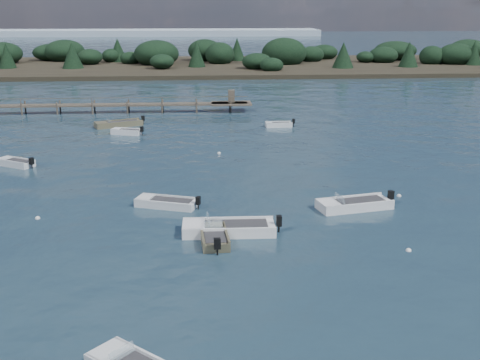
{
  "coord_description": "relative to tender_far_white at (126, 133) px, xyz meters",
  "views": [
    {
      "loc": [
        -0.14,
        -27.28,
        13.27
      ],
      "look_at": [
        2.73,
        14.0,
        1.0
      ],
      "focal_mm": 45.0,
      "sensor_mm": 36.0,
      "label": 1
    }
  ],
  "objects": [
    {
      "name": "tender_far_grey_b",
      "position": [
        16.4,
        2.77,
        -0.01
      ],
      "size": [
        3.27,
        1.28,
        1.11
      ],
      "color": "silver",
      "rests_on": "ground"
    },
    {
      "name": "jetty",
      "position": [
        -14.02,
        13.0,
        0.82
      ],
      "size": [
        64.5,
        3.2,
        3.4
      ],
      "color": "#4B4337",
      "rests_on": "ground"
    },
    {
      "name": "dinghy_extra_a",
      "position": [
        -1.34,
        4.31,
        0.01
      ],
      "size": [
        5.52,
        3.51,
        1.31
      ],
      "color": "brown",
      "rests_on": "ground"
    },
    {
      "name": "tender_far_white",
      "position": [
        0.0,
        0.0,
        0.0
      ],
      "size": [
        3.48,
        2.09,
        1.17
      ],
      "color": "silver",
      "rests_on": "ground"
    },
    {
      "name": "buoy_d",
      "position": [
        21.71,
        -22.46,
        -0.17
      ],
      "size": [
        0.32,
        0.32,
        0.32
      ],
      "primitive_type": "sphere",
      "color": "silver",
      "rests_on": "ground"
    },
    {
      "name": "buoy_b",
      "position": [
        19.08,
        -32.12,
        -0.17
      ],
      "size": [
        0.32,
        0.32,
        0.32
      ],
      "primitive_type": "sphere",
      "color": "silver",
      "rests_on": "ground"
    },
    {
      "name": "dinghy_mid_white_b",
      "position": [
        17.84,
        -24.85,
        0.01
      ],
      "size": [
        5.45,
        2.9,
        1.33
      ],
      "color": "silver",
      "rests_on": "ground"
    },
    {
      "name": "far_headland",
      "position": [
        32.72,
        65.01,
        1.8
      ],
      "size": [
        190.0,
        40.0,
        5.8
      ],
      "color": "black",
      "rests_on": "ground"
    },
    {
      "name": "dinghy_mid_white_a",
      "position": [
        9.22,
        -28.72,
        0.01
      ],
      "size": [
        5.94,
        2.16,
        1.39
      ],
      "color": "silver",
      "rests_on": "ground"
    },
    {
      "name": "dinghy_mid_grey",
      "position": [
        5.28,
        -23.54,
        -0.01
      ],
      "size": [
        4.5,
        2.83,
        1.12
      ],
      "color": "silver",
      "rests_on": "ground"
    },
    {
      "name": "buoy_c",
      "position": [
        -2.82,
        -25.38,
        -0.17
      ],
      "size": [
        0.32,
        0.32,
        0.32
      ],
      "primitive_type": "sphere",
      "color": "silver",
      "rests_on": "ground"
    },
    {
      "name": "buoy_e",
      "position": [
        9.36,
        -8.97,
        -0.17
      ],
      "size": [
        0.32,
        0.32,
        0.32
      ],
      "primitive_type": "sphere",
      "color": "silver",
      "rests_on": "ground"
    },
    {
      "name": "dinghy_extra_b",
      "position": [
        8.33,
        -30.08,
        0.01
      ],
      "size": [
        1.71,
        3.74,
        1.3
      ],
      "color": "brown",
      "rests_on": "ground"
    },
    {
      "name": "tender_far_grey",
      "position": [
        -7.9,
        -12.13,
        -0.0
      ],
      "size": [
        3.53,
        2.79,
        1.17
      ],
      "color": "silver",
      "rests_on": "ground"
    },
    {
      "name": "ground",
      "position": [
        7.72,
        25.01,
        -0.17
      ],
      "size": [
        400.0,
        400.0,
        0.0
      ],
      "primitive_type": "plane",
      "color": "#152631",
      "rests_on": "ground"
    }
  ]
}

